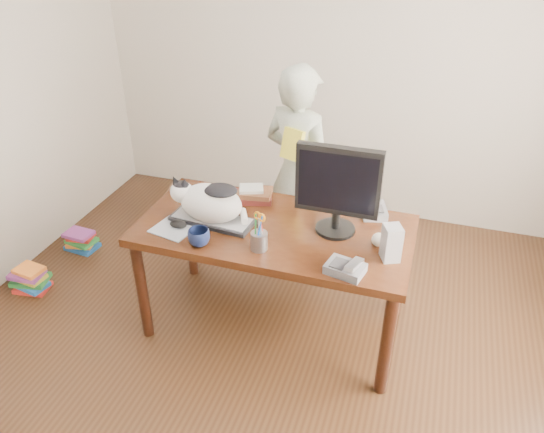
{
  "coord_description": "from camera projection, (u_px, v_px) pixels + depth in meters",
  "views": [
    {
      "loc": [
        0.79,
        -1.9,
        2.42
      ],
      "look_at": [
        0.0,
        0.55,
        0.85
      ],
      "focal_mm": 35.0,
      "sensor_mm": 36.0,
      "label": 1
    }
  ],
  "objects": [
    {
      "name": "held_book",
      "position": [
        292.0,
        144.0,
        3.39
      ],
      "size": [
        0.17,
        0.13,
        0.2
      ],
      "rotation": [
        0.0,
        0.0,
        -0.39
      ],
      "color": "yellow",
      "rests_on": "person"
    },
    {
      "name": "monitor",
      "position": [
        338.0,
        186.0,
        2.9
      ],
      "size": [
        0.47,
        0.23,
        0.53
      ],
      "rotation": [
        0.0,
        0.0,
        0.0
      ],
      "color": "black",
      "rests_on": "desk"
    },
    {
      "name": "book_stack",
      "position": [
        254.0,
        194.0,
        3.36
      ],
      "size": [
        0.27,
        0.23,
        0.09
      ],
      "rotation": [
        0.0,
        0.0,
        0.24
      ],
      "color": "#441512",
      "rests_on": "desk"
    },
    {
      "name": "calculator",
      "position": [
        374.0,
        210.0,
        3.21
      ],
      "size": [
        0.19,
        0.23,
        0.06
      ],
      "rotation": [
        0.0,
        0.0,
        0.29
      ],
      "color": "#5E5E62",
      "rests_on": "desk"
    },
    {
      "name": "phone",
      "position": [
        346.0,
        268.0,
        2.71
      ],
      "size": [
        0.22,
        0.18,
        0.09
      ],
      "rotation": [
        0.0,
        0.0,
        -0.22
      ],
      "color": "#5E5E62",
      "rests_on": "desk"
    },
    {
      "name": "keyboard",
      "position": [
        212.0,
        220.0,
        3.15
      ],
      "size": [
        0.51,
        0.23,
        0.03
      ],
      "rotation": [
        0.0,
        0.0,
        -0.08
      ],
      "color": "black",
      "rests_on": "desk"
    },
    {
      "name": "coffee_mug",
      "position": [
        199.0,
        237.0,
        2.92
      ],
      "size": [
        0.17,
        0.17,
        0.1
      ],
      "primitive_type": "imported",
      "rotation": [
        0.0,
        0.0,
        1.11
      ],
      "color": "#0C1433",
      "rests_on": "desk"
    },
    {
      "name": "pen_cup",
      "position": [
        259.0,
        239.0,
        2.88
      ],
      "size": [
        0.12,
        0.12,
        0.24
      ],
      "rotation": [
        0.0,
        0.0,
        -0.41
      ],
      "color": "gray",
      "rests_on": "desk"
    },
    {
      "name": "book_pile_b",
      "position": [
        81.0,
        241.0,
        4.19
      ],
      "size": [
        0.26,
        0.2,
        0.15
      ],
      "color": "#1A55A1",
      "rests_on": "ground"
    },
    {
      "name": "person",
      "position": [
        298.0,
        173.0,
        3.67
      ],
      "size": [
        0.65,
        0.55,
        1.53
      ],
      "primitive_type": "imported",
      "rotation": [
        0.0,
        0.0,
        2.75
      ],
      "color": "silver",
      "rests_on": "ground"
    },
    {
      "name": "desk",
      "position": [
        278.0,
        241.0,
        3.24
      ],
      "size": [
        1.6,
        0.8,
        0.75
      ],
      "color": "black",
      "rests_on": "ground"
    },
    {
      "name": "room",
      "position": [
        233.0,
        181.0,
        2.3
      ],
      "size": [
        4.5,
        4.5,
        4.5
      ],
      "color": "black",
      "rests_on": "ground"
    },
    {
      "name": "baseball",
      "position": [
        379.0,
        240.0,
        2.92
      ],
      "size": [
        0.08,
        0.08,
        0.08
      ],
      "rotation": [
        0.0,
        0.0,
        -0.15
      ],
      "color": "#EEE7CF",
      "rests_on": "desk"
    },
    {
      "name": "mousepad",
      "position": [
        174.0,
        228.0,
        3.08
      ],
      "size": [
        0.27,
        0.25,
        0.01
      ],
      "rotation": [
        0.0,
        0.0,
        -0.2
      ],
      "color": "#A4A9B0",
      "rests_on": "desk"
    },
    {
      "name": "speaker",
      "position": [
        391.0,
        243.0,
        2.78
      ],
      "size": [
        0.12,
        0.13,
        0.2
      ],
      "rotation": [
        0.0,
        0.0,
        0.43
      ],
      "color": "#9C9B9E",
      "rests_on": "desk"
    },
    {
      "name": "book_pile_a",
      "position": [
        30.0,
        279.0,
        3.75
      ],
      "size": [
        0.27,
        0.22,
        0.18
      ],
      "color": "red",
      "rests_on": "ground"
    },
    {
      "name": "cat",
      "position": [
        208.0,
        201.0,
        3.08
      ],
      "size": [
        0.49,
        0.26,
        0.28
      ],
      "rotation": [
        0.0,
        0.0,
        -0.08
      ],
      "color": "white",
      "rests_on": "keyboard"
    },
    {
      "name": "mouse",
      "position": [
        178.0,
        224.0,
        3.08
      ],
      "size": [
        0.12,
        0.09,
        0.04
      ],
      "rotation": [
        0.0,
        0.0,
        -0.2
      ],
      "color": "black",
      "rests_on": "mousepad"
    }
  ]
}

